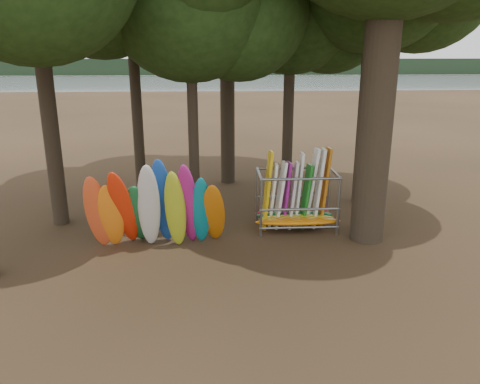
{
  "coord_description": "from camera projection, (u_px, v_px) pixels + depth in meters",
  "views": [
    {
      "loc": [
        -0.41,
        -13.75,
        6.03
      ],
      "look_at": [
        0.45,
        1.5,
        1.4
      ],
      "focal_mm": 35.0,
      "sensor_mm": 36.0,
      "label": 1
    }
  ],
  "objects": [
    {
      "name": "ground",
      "position": [
        229.0,
        248.0,
        14.91
      ],
      "size": [
        120.0,
        120.0,
        0.0
      ],
      "primitive_type": "plane",
      "color": "#47331E",
      "rests_on": "ground"
    },
    {
      "name": "kayak_row",
      "position": [
        155.0,
        210.0,
        14.45
      ],
      "size": [
        4.34,
        2.16,
        3.15
      ],
      "color": "#E45025",
      "rests_on": "ground"
    },
    {
      "name": "far_shore",
      "position": [
        214.0,
        67.0,
        119.42
      ],
      "size": [
        160.0,
        4.0,
        4.0
      ],
      "primitive_type": "cube",
      "color": "black",
      "rests_on": "ground"
    },
    {
      "name": "storage_rack",
      "position": [
        296.0,
        201.0,
        16.32
      ],
      "size": [
        2.97,
        1.51,
        2.84
      ],
      "color": "slate",
      "rests_on": "ground"
    },
    {
      "name": "lake",
      "position": [
        216.0,
        91.0,
        72.23
      ],
      "size": [
        160.0,
        160.0,
        0.0
      ],
      "primitive_type": "plane",
      "color": "gray",
      "rests_on": "ground"
    }
  ]
}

